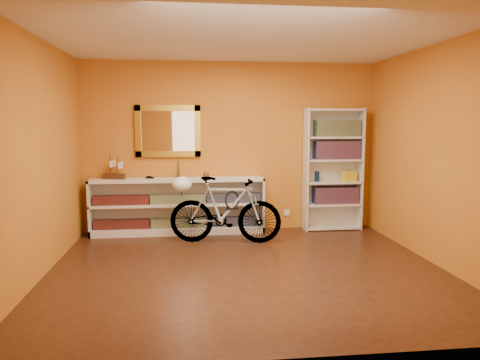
{
  "coord_description": "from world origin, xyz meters",
  "views": [
    {
      "loc": [
        -0.66,
        -4.98,
        1.67
      ],
      "look_at": [
        0.0,
        0.7,
        0.95
      ],
      "focal_mm": 33.87,
      "sensor_mm": 36.0,
      "label": 1
    }
  ],
  "objects": [
    {
      "name": "console_unit",
      "position": [
        -0.81,
        1.81,
        0.42
      ],
      "size": [
        2.6,
        0.35,
        0.85
      ],
      "primitive_type": null,
      "color": "silver",
      "rests_on": "floor"
    },
    {
      "name": "yellow_bag",
      "position": [
        1.85,
        1.8,
        0.84
      ],
      "size": [
        0.23,
        0.17,
        0.16
      ],
      "primitive_type": "cube",
      "rotation": [
        0.0,
        0.0,
        0.2
      ],
      "color": "gold",
      "rests_on": "bookcase"
    },
    {
      "name": "cd_row_upper",
      "position": [
        -0.81,
        1.79,
        0.54
      ],
      "size": [
        2.5,
        0.13,
        0.14
      ],
      "primitive_type": "cube",
      "color": "navy",
      "rests_on": "console_unit"
    },
    {
      "name": "bookcase",
      "position": [
        1.6,
        1.84,
        0.95
      ],
      "size": [
        0.9,
        0.3,
        1.9
      ],
      "primitive_type": null,
      "color": "silver",
      "rests_on": "floor"
    },
    {
      "name": "left_wall",
      "position": [
        -2.25,
        0.0,
        1.3
      ],
      "size": [
        0.01,
        4.0,
        2.6
      ],
      "primitive_type": "cube",
      "color": "#BC691C",
      "rests_on": "ground"
    },
    {
      "name": "cd_row_lower",
      "position": [
        -0.81,
        1.79,
        0.17
      ],
      "size": [
        2.5,
        0.13,
        0.14
      ],
      "primitive_type": "cube",
      "color": "black",
      "rests_on": "console_unit"
    },
    {
      "name": "toy_car",
      "position": [
        -1.22,
        1.81,
        0.85
      ],
      "size": [
        0.0,
        0.0,
        0.0
      ],
      "primitive_type": "imported",
      "rotation": [
        0.0,
        0.0,
        1.22
      ],
      "color": "black",
      "rests_on": "console_unit"
    },
    {
      "name": "book_row_a",
      "position": [
        1.65,
        1.84,
        0.55
      ],
      "size": [
        0.7,
        0.22,
        0.26
      ],
      "primitive_type": "cube",
      "color": "maroon",
      "rests_on": "bookcase"
    },
    {
      "name": "bronze_ornament",
      "position": [
        -0.8,
        1.81,
        1.02
      ],
      "size": [
        0.06,
        0.06,
        0.34
      ],
      "primitive_type": "cone",
      "color": "brown",
      "rests_on": "console_unit"
    },
    {
      "name": "wall_socket",
      "position": [
        0.9,
        1.99,
        0.25
      ],
      "size": [
        0.09,
        0.02,
        0.09
      ],
      "primitive_type": "cube",
      "color": "silver",
      "rests_on": "back_wall"
    },
    {
      "name": "back_wall",
      "position": [
        0.0,
        2.0,
        1.3
      ],
      "size": [
        4.5,
        0.01,
        2.6
      ],
      "primitive_type": "cube",
      "color": "#BC691C",
      "rests_on": "ground"
    },
    {
      "name": "travel_mug",
      "position": [
        1.34,
        1.82,
        0.85
      ],
      "size": [
        0.07,
        0.07,
        0.16
      ],
      "primitive_type": "cylinder",
      "color": "navy",
      "rests_on": "bookcase"
    },
    {
      "name": "book_row_b",
      "position": [
        1.65,
        1.84,
        1.25
      ],
      "size": [
        0.7,
        0.22,
        0.28
      ],
      "primitive_type": "cube",
      "color": "maroon",
      "rests_on": "bookcase"
    },
    {
      "name": "red_tin",
      "position": [
        1.4,
        1.87,
        1.56
      ],
      "size": [
        0.17,
        0.17,
        0.18
      ],
      "primitive_type": "cube",
      "rotation": [
        0.0,
        0.0,
        0.2
      ],
      "color": "maroon",
      "rests_on": "bookcase"
    },
    {
      "name": "helmet",
      "position": [
        -0.75,
        1.3,
        0.82
      ],
      "size": [
        0.28,
        0.27,
        0.21
      ],
      "primitive_type": "ellipsoid",
      "color": "white",
      "rests_on": "bicycle"
    },
    {
      "name": "ceiling",
      "position": [
        0.0,
        0.0,
        2.6
      ],
      "size": [
        4.5,
        4.0,
        0.01
      ],
      "primitive_type": "cube",
      "color": "silver",
      "rests_on": "ground"
    },
    {
      "name": "model_ship",
      "position": [
        -1.74,
        1.81,
        1.04
      ],
      "size": [
        0.33,
        0.19,
        0.37
      ],
      "primitive_type": null,
      "rotation": [
        0.0,
        0.0,
        -0.24
      ],
      "color": "#391C10",
      "rests_on": "console_unit"
    },
    {
      "name": "u_lock",
      "position": [
        -0.06,
        1.19,
        0.61
      ],
      "size": [
        0.2,
        0.02,
        0.2
      ],
      "primitive_type": "torus",
      "rotation": [
        1.57,
        0.0,
        0.0
      ],
      "color": "black",
      "rests_on": "bicycle"
    },
    {
      "name": "book_row_c",
      "position": [
        1.65,
        1.84,
        1.59
      ],
      "size": [
        0.7,
        0.22,
        0.25
      ],
      "primitive_type": "cube",
      "color": "#1B4F61",
      "rests_on": "bookcase"
    },
    {
      "name": "right_wall",
      "position": [
        2.25,
        0.0,
        1.3
      ],
      "size": [
        0.01,
        4.0,
        2.6
      ],
      "primitive_type": "cube",
      "color": "#BC691C",
      "rests_on": "ground"
    },
    {
      "name": "gilt_mirror",
      "position": [
        -0.95,
        1.97,
        1.55
      ],
      "size": [
        0.98,
        0.06,
        0.78
      ],
      "primitive_type": "cube",
      "color": "olive",
      "rests_on": "back_wall"
    },
    {
      "name": "decorative_orb",
      "position": [
        -0.39,
        1.81,
        0.89
      ],
      "size": [
        0.09,
        0.09,
        0.09
      ],
      "primitive_type": "sphere",
      "color": "brown",
      "rests_on": "console_unit"
    },
    {
      "name": "floor",
      "position": [
        0.0,
        0.0,
        -0.01
      ],
      "size": [
        4.5,
        4.0,
        0.01
      ],
      "primitive_type": "cube",
      "color": "black",
      "rests_on": "ground"
    },
    {
      "name": "bicycle",
      "position": [
        -0.15,
        1.2,
        0.47
      ],
      "size": [
        0.67,
        1.64,
        0.94
      ],
      "primitive_type": "imported",
      "rotation": [
        0.0,
        0.0,
        1.4
      ],
      "color": "silver",
      "rests_on": "floor"
    }
  ]
}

